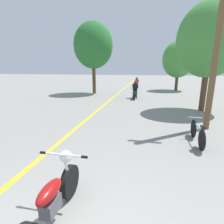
{
  "coord_description": "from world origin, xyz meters",
  "views": [
    {
      "loc": [
        1.17,
        -1.34,
        2.47
      ],
      "look_at": [
        -0.07,
        4.72,
        0.9
      ],
      "focal_mm": 28.0,
      "sensor_mm": 36.0,
      "label": 1
    }
  ],
  "objects_px": {
    "roadside_tree_right_near": "(210,40)",
    "motorcycle_foreground": "(52,199)",
    "utility_pole": "(218,40)",
    "roadside_tree_right_far": "(179,59)",
    "motorcycle_rider_far": "(137,84)",
    "bicycle_parked": "(197,133)",
    "motorcycle_rider_lead": "(135,92)",
    "roadside_tree_left": "(93,46)"
  },
  "relations": [
    {
      "from": "roadside_tree_left",
      "to": "motorcycle_rider_lead",
      "type": "height_order",
      "value": "roadside_tree_left"
    },
    {
      "from": "utility_pole",
      "to": "roadside_tree_right_far",
      "type": "height_order",
      "value": "utility_pole"
    },
    {
      "from": "utility_pole",
      "to": "motorcycle_rider_lead",
      "type": "xyz_separation_m",
      "value": [
        -3.47,
        6.88,
        -2.92
      ]
    },
    {
      "from": "utility_pole",
      "to": "roadside_tree_left",
      "type": "xyz_separation_m",
      "value": [
        -7.61,
        8.92,
        0.98
      ]
    },
    {
      "from": "utility_pole",
      "to": "motorcycle_rider_lead",
      "type": "bearing_deg",
      "value": 116.76
    },
    {
      "from": "utility_pole",
      "to": "roadside_tree_right_far",
      "type": "relative_size",
      "value": 1.27
    },
    {
      "from": "motorcycle_foreground",
      "to": "bicycle_parked",
      "type": "distance_m",
      "value": 4.91
    },
    {
      "from": "roadside_tree_left",
      "to": "motorcycle_rider_lead",
      "type": "bearing_deg",
      "value": -26.29
    },
    {
      "from": "roadside_tree_right_far",
      "to": "bicycle_parked",
      "type": "relative_size",
      "value": 3.07
    },
    {
      "from": "roadside_tree_left",
      "to": "bicycle_parked",
      "type": "relative_size",
      "value": 3.81
    },
    {
      "from": "roadside_tree_right_near",
      "to": "motorcycle_foreground",
      "type": "xyz_separation_m",
      "value": [
        -4.57,
        -8.81,
        -3.48
      ]
    },
    {
      "from": "roadside_tree_left",
      "to": "bicycle_parked",
      "type": "xyz_separation_m",
      "value": [
        6.85,
        -10.56,
        -4.09
      ]
    },
    {
      "from": "roadside_tree_left",
      "to": "motorcycle_rider_far",
      "type": "height_order",
      "value": "roadside_tree_left"
    },
    {
      "from": "roadside_tree_right_near",
      "to": "roadside_tree_left",
      "type": "bearing_deg",
      "value": 146.26
    },
    {
      "from": "utility_pole",
      "to": "motorcycle_rider_lead",
      "type": "relative_size",
      "value": 3.24
    },
    {
      "from": "roadside_tree_right_near",
      "to": "bicycle_parked",
      "type": "xyz_separation_m",
      "value": [
        -1.47,
        -5.01,
        -3.56
      ]
    },
    {
      "from": "roadside_tree_right_near",
      "to": "motorcycle_foreground",
      "type": "relative_size",
      "value": 2.95
    },
    {
      "from": "roadside_tree_right_near",
      "to": "roadside_tree_right_far",
      "type": "relative_size",
      "value": 1.12
    },
    {
      "from": "motorcycle_foreground",
      "to": "motorcycle_rider_far",
      "type": "distance_m",
      "value": 19.57
    },
    {
      "from": "utility_pole",
      "to": "motorcycle_foreground",
      "type": "distance_m",
      "value": 7.32
    },
    {
      "from": "roadside_tree_right_far",
      "to": "motorcycle_foreground",
      "type": "bearing_deg",
      "value": -103.67
    },
    {
      "from": "motorcycle_rider_lead",
      "to": "motorcycle_rider_far",
      "type": "height_order",
      "value": "motorcycle_rider_lead"
    },
    {
      "from": "roadside_tree_right_far",
      "to": "motorcycle_foreground",
      "type": "xyz_separation_m",
      "value": [
        -4.49,
        -18.45,
        -2.9
      ]
    },
    {
      "from": "bicycle_parked",
      "to": "roadside_tree_left",
      "type": "bearing_deg",
      "value": 122.96
    },
    {
      "from": "roadside_tree_right_far",
      "to": "roadside_tree_left",
      "type": "xyz_separation_m",
      "value": [
        -8.24,
        -4.09,
        1.11
      ]
    },
    {
      "from": "roadside_tree_left",
      "to": "motorcycle_rider_far",
      "type": "bearing_deg",
      "value": 53.88
    },
    {
      "from": "bicycle_parked",
      "to": "roadside_tree_right_far",
      "type": "bearing_deg",
      "value": 84.58
    },
    {
      "from": "roadside_tree_right_near",
      "to": "roadside_tree_right_far",
      "type": "height_order",
      "value": "roadside_tree_right_near"
    },
    {
      "from": "roadside_tree_right_far",
      "to": "roadside_tree_right_near",
      "type": "bearing_deg",
      "value": -89.53
    },
    {
      "from": "utility_pole",
      "to": "motorcycle_foreground",
      "type": "xyz_separation_m",
      "value": [
        -3.86,
        -5.44,
        -3.03
      ]
    },
    {
      "from": "motorcycle_foreground",
      "to": "motorcycle_rider_far",
      "type": "bearing_deg",
      "value": 89.84
    },
    {
      "from": "roadside_tree_right_near",
      "to": "motorcycle_foreground",
      "type": "height_order",
      "value": "roadside_tree_right_near"
    },
    {
      "from": "motorcycle_foreground",
      "to": "motorcycle_rider_far",
      "type": "relative_size",
      "value": 1.01
    },
    {
      "from": "utility_pole",
      "to": "motorcycle_rider_far",
      "type": "relative_size",
      "value": 3.37
    },
    {
      "from": "roadside_tree_left",
      "to": "motorcycle_foreground",
      "type": "height_order",
      "value": "roadside_tree_left"
    },
    {
      "from": "roadside_tree_right_far",
      "to": "bicycle_parked",
      "type": "height_order",
      "value": "roadside_tree_right_far"
    },
    {
      "from": "motorcycle_rider_far",
      "to": "bicycle_parked",
      "type": "height_order",
      "value": "motorcycle_rider_far"
    },
    {
      "from": "roadside_tree_right_far",
      "to": "roadside_tree_left",
      "type": "bearing_deg",
      "value": -153.59
    },
    {
      "from": "roadside_tree_right_far",
      "to": "motorcycle_rider_lead",
      "type": "xyz_separation_m",
      "value": [
        -4.1,
        -6.13,
        -2.8
      ]
    },
    {
      "from": "roadside_tree_left",
      "to": "motorcycle_foreground",
      "type": "bearing_deg",
      "value": -75.37
    },
    {
      "from": "roadside_tree_left",
      "to": "motorcycle_foreground",
      "type": "xyz_separation_m",
      "value": [
        3.75,
        -14.36,
        -4.01
      ]
    },
    {
      "from": "motorcycle_rider_far",
      "to": "bicycle_parked",
      "type": "distance_m",
      "value": 16.06
    }
  ]
}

